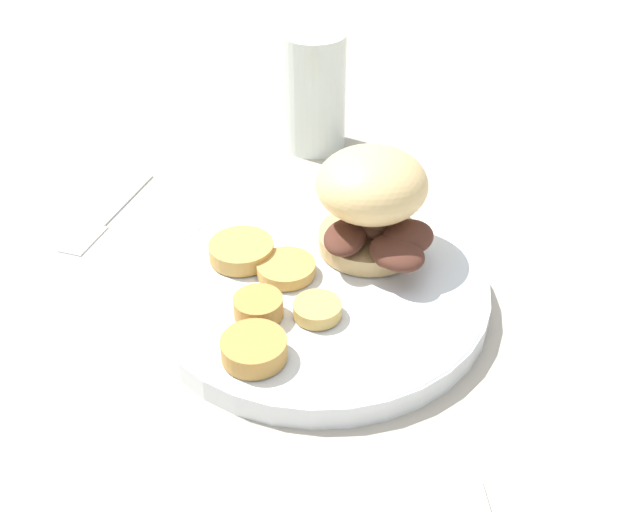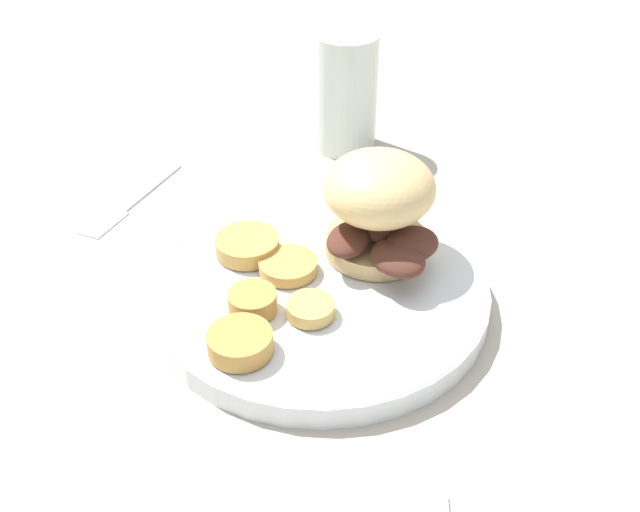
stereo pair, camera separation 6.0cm
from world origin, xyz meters
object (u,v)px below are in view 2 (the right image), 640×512
at_px(sandwich, 380,208).
at_px(drinking_glass, 346,92).
at_px(dinner_plate, 320,290).
at_px(fork, 132,199).

relative_size(sandwich, drinking_glass, 0.92).
bearing_deg(dinner_plate, drinking_glass, 139.29).
height_order(fork, drinking_glass, drinking_glass).
xyz_separation_m(dinner_plate, fork, (-0.24, -0.06, -0.01)).
distance_m(dinner_plate, drinking_glass, 0.28).
bearing_deg(drinking_glass, fork, -96.88).
height_order(sandwich, drinking_glass, drinking_glass).
distance_m(dinner_plate, sandwich, 0.08).
bearing_deg(dinner_plate, sandwich, 91.79).
xyz_separation_m(sandwich, fork, (-0.23, -0.13, -0.07)).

